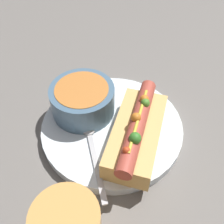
% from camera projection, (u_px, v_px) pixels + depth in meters
% --- Properties ---
extents(ground_plane, '(4.00, 4.00, 0.00)m').
position_uv_depth(ground_plane, '(112.00, 131.00, 0.47)').
color(ground_plane, slate).
extents(dinner_plate, '(0.25, 0.25, 0.02)m').
position_uv_depth(dinner_plate, '(112.00, 127.00, 0.46)').
color(dinner_plate, white).
rests_on(dinner_plate, ground_plane).
extents(hot_dog, '(0.18, 0.12, 0.07)m').
position_uv_depth(hot_dog, '(137.00, 132.00, 0.41)').
color(hot_dog, '#DBAD60').
rests_on(hot_dog, dinner_plate).
extents(soup_bowl, '(0.11, 0.11, 0.05)m').
position_uv_depth(soup_bowl, '(84.00, 98.00, 0.46)').
color(soup_bowl, slate).
rests_on(soup_bowl, dinner_plate).
extents(spoon, '(0.12, 0.12, 0.01)m').
position_uv_depth(spoon, '(91.00, 139.00, 0.43)').
color(spoon, '#B7B7BC').
rests_on(spoon, dinner_plate).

